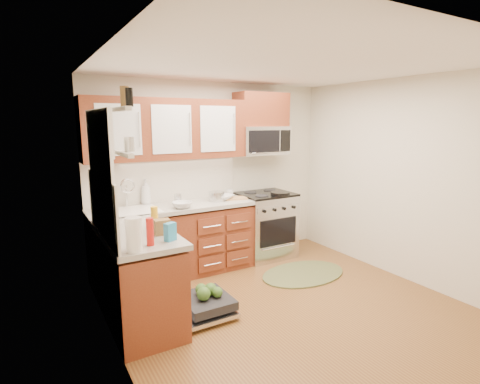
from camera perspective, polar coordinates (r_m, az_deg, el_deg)
floor at (r=4.25m, az=7.20°, el=-16.97°), size 3.50×3.50×0.00m
ceiling at (r=3.81m, az=8.12°, el=18.61°), size 3.50×3.50×0.00m
wall_back at (r=5.31m, az=-4.05°, el=2.88°), size 3.50×0.04×2.50m
wall_front at (r=2.72m, az=31.00°, el=-6.17°), size 3.50×0.04×2.50m
wall_left at (r=3.11m, az=-18.82°, el=-3.26°), size 0.04×3.50×2.50m
wall_right at (r=5.09m, az=23.38°, el=1.70°), size 0.04×3.50×2.50m
base_cabinet_back at (r=4.94m, az=-9.97°, el=-7.67°), size 2.05×0.60×0.85m
base_cabinet_left at (r=3.92m, az=-15.29°, el=-12.92°), size 0.60×1.25×0.85m
countertop_back at (r=4.81m, az=-10.11°, el=-2.32°), size 2.07×0.64×0.05m
countertop_left at (r=3.76m, az=-15.50°, el=-6.23°), size 0.64×1.27×0.05m
backsplash_back at (r=5.02m, az=-11.40°, el=1.79°), size 2.05×0.02×0.57m
backsplash_left at (r=3.62m, az=-20.25°, el=-2.07°), size 0.02×1.25×0.57m
upper_cabinets at (r=4.82m, az=-11.06°, el=9.38°), size 2.05×0.35×0.75m
cabinet_over_mw at (r=5.45m, az=3.24°, el=12.42°), size 0.76×0.35×0.47m
range at (r=5.53m, az=3.89°, el=-5.00°), size 0.76×0.64×0.95m
microwave at (r=5.43m, az=3.34°, el=7.83°), size 0.76×0.38×0.40m
sink at (r=4.67m, az=-16.05°, el=-4.24°), size 0.62×0.50×0.26m
dishwasher at (r=4.04m, az=-5.70°, el=-16.92°), size 0.70×0.60×0.20m
window at (r=3.54m, az=-20.53°, el=3.23°), size 0.03×1.05×1.05m
window_blind at (r=3.52m, az=-20.48°, el=8.59°), size 0.02×0.96×0.40m
shelf_upper at (r=2.69m, az=-17.66°, el=11.95°), size 0.04×0.40×0.03m
shelf_lower at (r=2.69m, az=-17.30°, el=5.57°), size 0.04×0.40×0.03m
rug at (r=5.07m, az=9.63°, el=-12.17°), size 1.19×0.78×0.02m
skillet at (r=5.26m, az=6.14°, el=-0.26°), size 0.30×0.30×0.05m
stock_pot at (r=4.99m, az=-3.60°, el=-0.67°), size 0.27×0.27×0.13m
cutting_board at (r=5.12m, az=-0.70°, el=-0.95°), size 0.34×0.26×0.02m
canister at (r=4.80m, az=-9.44°, el=-1.13°), size 0.12×0.12×0.15m
paper_towel_roll at (r=3.17m, az=-15.88°, el=-6.26°), size 0.17×0.17×0.29m
mustard_bottle at (r=3.79m, az=-12.90°, el=-3.83°), size 0.09×0.09×0.22m
red_bottle at (r=3.29m, az=-13.55°, el=-5.90°), size 0.08×0.08×0.24m
wooden_box at (r=3.60m, az=-11.80°, el=-5.22°), size 0.15×0.11×0.14m
blue_carton at (r=3.39m, az=-10.60°, el=-5.98°), size 0.12×0.10×0.16m
bowl_a at (r=5.07m, az=-2.70°, el=-0.80°), size 0.37×0.37×0.07m
bowl_b at (r=4.64m, az=-8.80°, el=-1.96°), size 0.25×0.25×0.08m
cup at (r=5.36m, az=-1.62°, el=-0.08°), size 0.13×0.13×0.09m
soap_bottle_a at (r=4.91m, az=-14.17°, el=0.04°), size 0.14×0.14×0.33m
soap_bottle_b at (r=3.81m, az=-18.70°, el=-4.42°), size 0.09×0.09×0.18m
soap_bottle_c at (r=4.05m, az=-19.44°, el=-3.62°), size 0.14×0.14×0.17m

